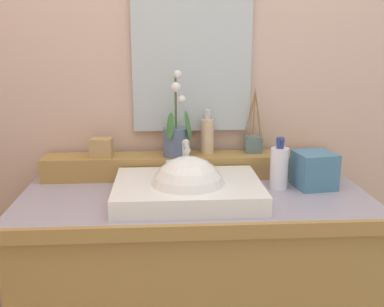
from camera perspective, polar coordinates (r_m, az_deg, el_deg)
wall_back at (r=1.86m, az=-0.44°, el=11.58°), size 2.88×0.20×2.55m
vanity_cabinet at (r=1.75m, az=0.34°, el=-18.17°), size 1.18×0.56×0.85m
back_ledge at (r=1.74m, az=-0.09°, el=-1.50°), size 1.11×0.13×0.09m
sink_basin at (r=1.50m, az=-0.51°, el=-4.84°), size 0.48×0.36×0.28m
potted_plant at (r=1.69m, az=-1.96°, el=2.20°), size 0.11×0.11×0.32m
soap_dispenser at (r=1.74m, az=1.93°, el=2.29°), size 0.05×0.05×0.17m
reed_diffuser at (r=1.77m, az=7.58°, el=1.33°), size 0.07×0.10×0.25m
trinket_box at (r=1.72m, az=-11.14°, el=0.72°), size 0.08×0.07×0.07m
lotion_bottle at (r=1.63m, az=10.75°, el=-1.63°), size 0.06×0.07×0.18m
tissue_box at (r=1.67m, az=14.90°, el=-1.97°), size 0.15×0.15×0.13m
mirror at (r=1.75m, az=-0.01°, el=12.54°), size 0.45×0.02×0.59m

